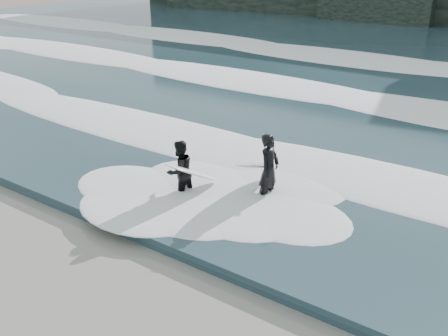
{
  "coord_description": "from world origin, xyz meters",
  "views": [
    {
      "loc": [
        7.01,
        -4.1,
        6.44
      ],
      "look_at": [
        0.09,
        5.95,
        1.0
      ],
      "focal_mm": 40.0,
      "sensor_mm": 36.0,
      "label": 1
    }
  ],
  "objects": [
    {
      "name": "ground",
      "position": [
        0.0,
        0.0,
        0.0
      ],
      "size": [
        120.0,
        120.0,
        0.0
      ],
      "primitive_type": "plane",
      "color": "#7D5E50",
      "rests_on": "ground"
    },
    {
      "name": "sea",
      "position": [
        0.0,
        29.0,
        0.15
      ],
      "size": [
        90.0,
        52.0,
        0.3
      ],
      "primitive_type": "cube",
      "color": "#223A43",
      "rests_on": "ground"
    },
    {
      "name": "foam_near",
      "position": [
        0.0,
        9.0,
        0.4
      ],
      "size": [
        60.0,
        3.2,
        0.2
      ],
      "primitive_type": "ellipsoid",
      "color": "white",
      "rests_on": "sea"
    },
    {
      "name": "foam_mid",
      "position": [
        0.0,
        16.0,
        0.42
      ],
      "size": [
        60.0,
        4.0,
        0.24
      ],
      "primitive_type": "ellipsoid",
      "color": "white",
      "rests_on": "sea"
    },
    {
      "name": "foam_far",
      "position": [
        0.0,
        25.0,
        0.45
      ],
      "size": [
        60.0,
        4.8,
        0.3
      ],
      "primitive_type": "ellipsoid",
      "color": "white",
      "rests_on": "sea"
    },
    {
      "name": "surfer_left",
      "position": [
        1.06,
        6.54,
        1.0
      ],
      "size": [
        1.02,
        2.24,
        1.99
      ],
      "color": "black",
      "rests_on": "ground"
    },
    {
      "name": "surfer_right",
      "position": [
        -0.92,
        5.36,
        0.87
      ],
      "size": [
        1.27,
        1.92,
        1.73
      ],
      "color": "black",
      "rests_on": "ground"
    }
  ]
}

